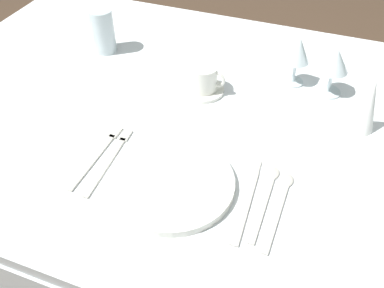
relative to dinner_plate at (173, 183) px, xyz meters
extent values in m
plane|color=#4C3828|center=(0.03, 0.27, -0.75)|extent=(6.00, 6.00, 0.00)
cube|color=white|center=(0.03, 0.27, -0.03)|extent=(1.80, 1.10, 0.04)
cube|color=white|center=(0.03, 0.82, -0.14)|extent=(1.80, 0.01, 0.18)
cylinder|color=brown|center=(-0.77, 0.72, -0.40)|extent=(0.07, 0.07, 0.70)
cylinder|color=white|center=(0.00, 0.00, 0.00)|extent=(0.27, 0.27, 0.02)
cube|color=beige|center=(-0.17, 0.00, -0.01)|extent=(0.02, 0.20, 0.00)
cube|color=beige|center=(-0.17, 0.11, -0.01)|extent=(0.02, 0.04, 0.00)
cube|color=beige|center=(-0.20, 0.00, -0.01)|extent=(0.02, 0.19, 0.00)
cube|color=beige|center=(-0.20, 0.11, -0.01)|extent=(0.02, 0.04, 0.00)
cube|color=beige|center=(0.16, 0.00, -0.01)|extent=(0.03, 0.20, 0.00)
cube|color=beige|center=(0.16, 0.11, -0.01)|extent=(0.02, 0.06, 0.00)
cube|color=beige|center=(0.20, 0.01, -0.01)|extent=(0.01, 0.19, 0.00)
ellipsoid|color=beige|center=(0.20, 0.11, -0.01)|extent=(0.03, 0.04, 0.01)
cube|color=beige|center=(0.23, 0.00, -0.01)|extent=(0.02, 0.19, 0.00)
ellipsoid|color=beige|center=(0.23, 0.10, -0.01)|extent=(0.03, 0.04, 0.01)
cylinder|color=white|center=(-0.06, 0.35, 0.00)|extent=(0.12, 0.12, 0.01)
cylinder|color=white|center=(-0.06, 0.35, 0.04)|extent=(0.08, 0.08, 0.07)
torus|color=white|center=(-0.02, 0.35, 0.04)|extent=(0.05, 0.01, 0.05)
cylinder|color=silver|center=(0.27, 0.47, -0.01)|extent=(0.07, 0.07, 0.01)
cylinder|color=silver|center=(0.27, 0.47, 0.03)|extent=(0.01, 0.01, 0.07)
cone|color=silver|center=(0.27, 0.47, 0.09)|extent=(0.08, 0.08, 0.06)
cylinder|color=silver|center=(0.17, 0.49, -0.01)|extent=(0.06, 0.06, 0.01)
cylinder|color=silver|center=(0.17, 0.49, 0.03)|extent=(0.01, 0.01, 0.06)
cone|color=silver|center=(0.17, 0.49, 0.10)|extent=(0.07, 0.07, 0.07)
cylinder|color=silver|center=(-0.42, 0.45, 0.06)|extent=(0.07, 0.07, 0.14)
cylinder|color=#C68C1E|center=(-0.42, 0.45, 0.03)|extent=(0.07, 0.07, 0.08)
cone|color=white|center=(0.37, 0.34, 0.06)|extent=(0.06, 0.06, 0.15)
camera|label=1|loc=(0.25, -0.54, 0.67)|focal=38.51mm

